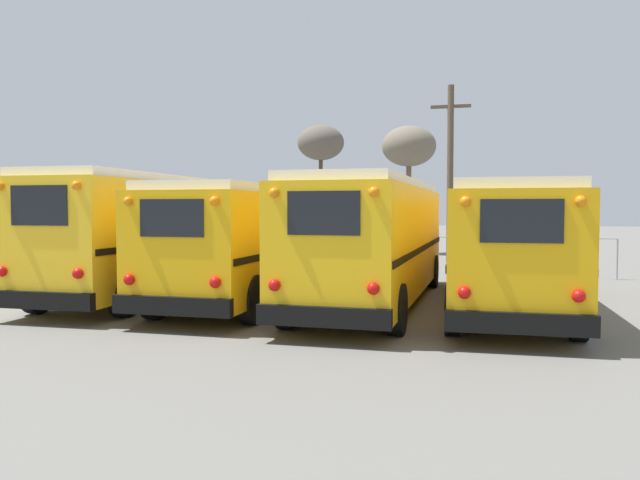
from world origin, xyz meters
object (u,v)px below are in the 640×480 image
Objects in this scene: school_bus_0 at (164,231)px; school_bus_1 at (265,237)px; bare_tree_0 at (321,144)px; utility_pole at (450,171)px; bare_tree_1 at (409,147)px; school_bus_2 at (375,237)px; school_bus_3 at (503,241)px.

school_bus_0 is 1.01× the size of school_bus_1.
bare_tree_0 reaches higher than school_bus_1.
utility_pole is 1.17× the size of bare_tree_1.
bare_tree_0 is (-0.62, 20.74, 4.60)m from school_bus_0.
bare_tree_1 is at bearing 93.65° from school_bus_2.
school_bus_0 is 1.35× the size of utility_pole.
school_bus_3 is (6.24, 0.02, -0.02)m from school_bus_1.
utility_pole is 5.47m from bare_tree_1.
school_bus_2 is (6.24, -0.67, -0.10)m from school_bus_0.
school_bus_0 is at bearing -88.28° from bare_tree_0.
school_bus_0 is 0.99× the size of school_bus_3.
school_bus_0 is 1.44× the size of bare_tree_0.
school_bus_2 reaches higher than school_bus_1.
bare_tree_1 reaches higher than school_bus_2.
school_bus_2 is at bearing -170.17° from school_bus_3.
school_bus_0 is 21.25m from bare_tree_0.
school_bus_1 is at bearing -96.34° from bare_tree_1.
utility_pole reaches higher than school_bus_3.
bare_tree_0 is at bearing 107.78° from school_bus_2.
school_bus_2 is (3.12, -0.52, 0.06)m from school_bus_1.
school_bus_2 is at bearing -6.10° from school_bus_0.
bare_tree_1 is at bearing 103.65° from school_bus_3.
bare_tree_1 is (-1.16, 18.17, 4.03)m from school_bus_2.
school_bus_3 is (9.36, -0.13, -0.18)m from school_bus_0.
school_bus_3 is 1.45× the size of bare_tree_0.
utility_pole is 11.53m from bare_tree_0.
school_bus_1 is 0.98× the size of school_bus_3.
school_bus_2 is 22.96m from bare_tree_0.
school_bus_2 is at bearing -86.35° from bare_tree_1.
bare_tree_0 reaches higher than school_bus_0.
school_bus_0 is at bearing -120.20° from utility_pole.
school_bus_2 is 3.17m from school_bus_3.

